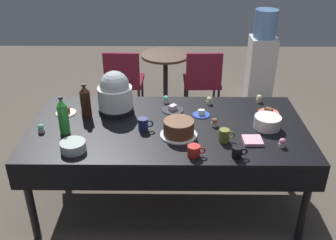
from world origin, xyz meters
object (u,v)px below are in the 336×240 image
at_px(frosted_layer_cake, 179,128).
at_px(coffee_mug_olive, 225,135).
at_px(potluck_table, 168,132).
at_px(coffee_mug_navy, 144,124).
at_px(coffee_mug_red, 194,151).
at_px(coffee_mug_black, 237,152).
at_px(cupcake_lemon, 41,128).
at_px(cupcake_cocoa, 259,99).
at_px(round_cafe_table, 165,71).
at_px(slow_cooker, 115,93).
at_px(dessert_plate_cobalt, 201,114).
at_px(dessert_plate_cream, 66,112).
at_px(cupcake_rose, 166,99).
at_px(soda_bottle_cola, 85,101).
at_px(glass_salad_bowl, 73,146).
at_px(water_cooler, 261,61).
at_px(cupcake_mint, 209,101).
at_px(soda_bottle_lime_soda, 63,116).
at_px(ceramic_snack_bowl, 267,122).
at_px(cupcake_berry, 215,122).
at_px(maroon_chair_left, 124,78).
at_px(cupcake_vanilla, 282,143).
at_px(dessert_plate_coral, 268,112).
at_px(dessert_plate_charcoal, 173,109).

height_order(frosted_layer_cake, coffee_mug_olive, frosted_layer_cake).
height_order(potluck_table, coffee_mug_navy, coffee_mug_navy).
distance_m(coffee_mug_red, coffee_mug_black, 0.30).
distance_m(cupcake_lemon, coffee_mug_navy, 0.79).
relative_size(cupcake_cocoa, round_cafe_table, 0.09).
height_order(slow_cooker, coffee_mug_navy, slow_cooker).
relative_size(dessert_plate_cobalt, dessert_plate_cream, 0.85).
xyz_separation_m(frosted_layer_cake, coffee_mug_black, (0.40, -0.29, -0.02)).
bearing_deg(slow_cooker, coffee_mug_olive, -29.07).
distance_m(slow_cooker, coffee_mug_black, 1.17).
height_order(cupcake_rose, soda_bottle_cola, soda_bottle_cola).
bearing_deg(glass_salad_bowl, water_cooler, 52.09).
bearing_deg(cupcake_mint, coffee_mug_red, -101.90).
bearing_deg(water_cooler, frosted_layer_cake, -116.88).
height_order(soda_bottle_lime_soda, coffee_mug_black, soda_bottle_lime_soda).
bearing_deg(coffee_mug_navy, ceramic_snack_bowl, 2.48).
distance_m(dessert_plate_cobalt, cupcake_rose, 0.39).
bearing_deg(cupcake_berry, cupcake_mint, 91.20).
xyz_separation_m(coffee_mug_red, coffee_mug_black, (0.30, -0.01, 0.00)).
relative_size(cupcake_rose, cupcake_cocoa, 1.00).
distance_m(coffee_mug_red, maroon_chair_left, 2.22).
xyz_separation_m(slow_cooker, cupcake_berry, (0.82, -0.25, -0.14)).
distance_m(cupcake_rose, water_cooler, 1.98).
bearing_deg(cupcake_cocoa, maroon_chair_left, 138.93).
bearing_deg(coffee_mug_olive, dessert_plate_cobalt, 109.10).
distance_m(slow_cooker, cupcake_vanilla, 1.40).
bearing_deg(dessert_plate_cobalt, coffee_mug_black, -71.74).
distance_m(cupcake_vanilla, cupcake_cocoa, 0.76).
distance_m(slow_cooker, glass_salad_bowl, 0.68).
relative_size(cupcake_lemon, soda_bottle_cola, 0.23).
xyz_separation_m(potluck_table, glass_salad_bowl, (-0.67, -0.38, 0.10)).
relative_size(frosted_layer_cake, dessert_plate_coral, 1.60).
xyz_separation_m(dessert_plate_cobalt, cupcake_berry, (0.09, -0.19, 0.02)).
bearing_deg(cupcake_vanilla, dessert_plate_coral, 87.91).
distance_m(dessert_plate_cream, cupcake_berry, 1.26).
bearing_deg(coffee_mug_navy, water_cooler, 56.55).
xyz_separation_m(cupcake_vanilla, cupcake_mint, (-0.47, 0.71, 0.00)).
bearing_deg(dessert_plate_charcoal, round_cafe_table, 93.19).
bearing_deg(round_cafe_table, frosted_layer_cake, -86.24).
distance_m(slow_cooker, maroon_chair_left, 1.46).
relative_size(cupcake_cocoa, soda_bottle_cola, 0.23).
xyz_separation_m(dessert_plate_charcoal, coffee_mug_black, (0.45, -0.72, 0.03)).
xyz_separation_m(frosted_layer_cake, cupcake_rose, (-0.11, 0.58, -0.03)).
relative_size(slow_cooker, coffee_mug_olive, 3.04).
bearing_deg(coffee_mug_olive, cupcake_berry, 102.37).
xyz_separation_m(dessert_plate_cobalt, cupcake_rose, (-0.30, 0.24, 0.02)).
xyz_separation_m(dessert_plate_cobalt, maroon_chair_left, (-0.83, 1.46, -0.27)).
xyz_separation_m(slow_cooker, dessert_plate_coral, (1.30, -0.03, -0.16)).
height_order(glass_salad_bowl, dessert_plate_cream, glass_salad_bowl).
distance_m(dessert_plate_coral, cupcake_mint, 0.52).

